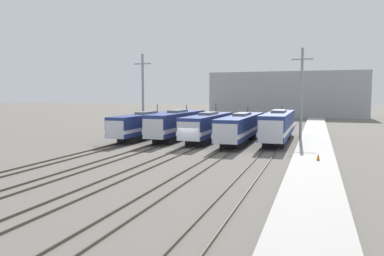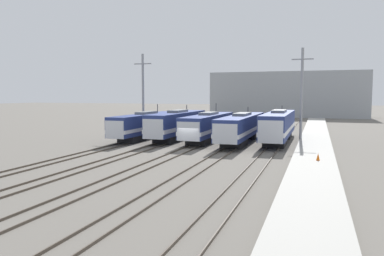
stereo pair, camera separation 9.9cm
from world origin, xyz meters
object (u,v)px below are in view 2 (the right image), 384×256
object	(u,v)px
locomotive_center	(208,126)
traffic_cone	(318,157)
locomotive_center_right	(241,127)
locomotive_center_left	(177,124)
locomotive_far_right	(278,126)
locomotive_far_left	(145,125)
catenary_tower_left	(143,94)
catenary_tower_right	(302,94)

from	to	relation	value
locomotive_center	traffic_cone	size ratio (longest dim) A/B	25.71
traffic_cone	locomotive_center_right	bearing A→B (deg)	126.03
traffic_cone	locomotive_center_left	bearing A→B (deg)	144.41
locomotive_far_right	traffic_cone	size ratio (longest dim) A/B	27.88
locomotive_far_left	traffic_cone	size ratio (longest dim) A/B	26.88
locomotive_far_left	locomotive_center_right	distance (m)	14.16
locomotive_far_right	catenary_tower_left	world-z (taller)	catenary_tower_left
locomotive_center_left	locomotive_far_right	xyz separation A→B (m)	(14.15, 1.42, 0.06)
locomotive_center	catenary_tower_right	world-z (taller)	catenary_tower_right
locomotive_center_left	locomotive_far_left	bearing A→B (deg)	-172.66
catenary_tower_right	locomotive_center	bearing A→B (deg)	-164.79
locomotive_center	locomotive_far_right	world-z (taller)	locomotive_center
locomotive_center_left	locomotive_far_right	bearing A→B (deg)	5.71
locomotive_far_left	traffic_cone	distance (m)	27.41
locomotive_center_right	locomotive_far_right	xyz separation A→B (m)	(4.72, 1.68, 0.19)
locomotive_center_left	locomotive_far_right	world-z (taller)	locomotive_center_left
locomotive_center_right	catenary_tower_left	bearing A→B (deg)	168.36
locomotive_center	locomotive_center_left	bearing A→B (deg)	176.80
catenary_tower_right	locomotive_far_left	bearing A→B (deg)	-170.38
locomotive_center_left	locomotive_center_right	bearing A→B (deg)	-1.61
locomotive_far_left	locomotive_center_left	size ratio (longest dim) A/B	1.06
catenary_tower_right	traffic_cone	size ratio (longest dim) A/B	18.53
locomotive_center_right	locomotive_far_right	world-z (taller)	locomotive_far_right
locomotive_far_right	traffic_cone	xyz separation A→B (m)	(5.12, -15.21, -1.53)
locomotive_far_left	catenary_tower_right	bearing A→B (deg)	9.62
locomotive_center_left	catenary_tower_left	distance (m)	8.61
locomotive_center_right	catenary_tower_right	bearing A→B (deg)	23.85
locomotive_center_right	locomotive_far_left	bearing A→B (deg)	-178.61
locomotive_far_right	catenary_tower_right	size ratio (longest dim) A/B	1.50
locomotive_center_left	catenary_tower_left	xyz separation A→B (m)	(-6.76, 3.07, 4.37)
locomotive_center	catenary_tower_right	size ratio (longest dim) A/B	1.39
catenary_tower_left	traffic_cone	bearing A→B (deg)	-32.94
locomotive_center_right	catenary_tower_right	world-z (taller)	catenary_tower_right
locomotive_far_left	catenary_tower_right	size ratio (longest dim) A/B	1.45
locomotive_far_right	catenary_tower_left	distance (m)	21.41
locomotive_far_left	catenary_tower_right	distance (m)	22.46
locomotive_center	catenary_tower_left	world-z (taller)	catenary_tower_left
catenary_tower_left	catenary_tower_right	bearing A→B (deg)	0.00
locomotive_center_left	locomotive_center	bearing A→B (deg)	-3.20
traffic_cone	catenary_tower_left	bearing A→B (deg)	147.06
locomotive_far_left	traffic_cone	xyz separation A→B (m)	(23.99, -13.18, -1.33)
traffic_cone	locomotive_far_left	bearing A→B (deg)	151.21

